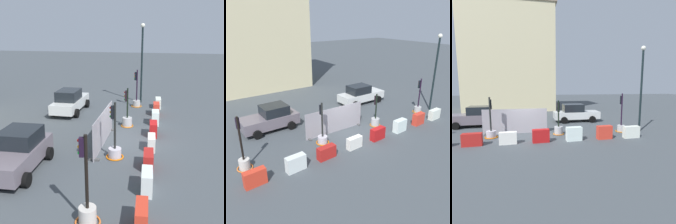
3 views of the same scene
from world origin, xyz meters
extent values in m
plane|color=#434A4F|center=(0.00, 0.00, 0.00)|extent=(120.00, 120.00, 0.00)
cylinder|color=beige|center=(-7.45, 0.40, 0.30)|extent=(0.59, 0.59, 0.59)
cylinder|color=black|center=(-7.45, 0.40, 1.86)|extent=(0.11, 0.11, 2.54)
cube|color=black|center=(-7.42, 0.53, 2.70)|extent=(0.19, 0.18, 0.63)
sphere|color=red|center=(-7.41, 0.63, 2.91)|extent=(0.11, 0.11, 0.11)
sphere|color=orange|center=(-7.41, 0.63, 2.70)|extent=(0.11, 0.11, 0.11)
sphere|color=green|center=(-7.41, 0.63, 2.50)|extent=(0.11, 0.11, 0.11)
torus|color=orange|center=(-7.45, 0.40, 0.03)|extent=(0.88, 0.88, 0.06)
cylinder|color=silver|center=(-2.38, 0.40, 0.24)|extent=(0.65, 0.65, 0.49)
cylinder|color=black|center=(-2.38, 0.40, 1.67)|extent=(0.11, 0.11, 2.36)
cube|color=black|center=(-2.37, 0.53, 2.34)|extent=(0.18, 0.16, 0.64)
sphere|color=red|center=(-2.36, 0.62, 2.56)|extent=(0.11, 0.11, 0.11)
sphere|color=orange|center=(-2.36, 0.62, 2.34)|extent=(0.11, 0.11, 0.11)
sphere|color=green|center=(-2.36, 0.62, 2.13)|extent=(0.11, 0.11, 0.11)
torus|color=orange|center=(-2.38, 0.40, 0.04)|extent=(0.89, 0.89, 0.07)
cylinder|color=#ABABAE|center=(2.41, 0.43, 0.29)|extent=(0.63, 0.63, 0.59)
cylinder|color=black|center=(2.41, 0.43, 1.57)|extent=(0.10, 0.10, 1.95)
cube|color=black|center=(2.42, 0.54, 2.03)|extent=(0.17, 0.14, 0.70)
sphere|color=red|center=(2.43, 0.62, 2.26)|extent=(0.10, 0.10, 0.10)
sphere|color=orange|center=(2.43, 0.62, 2.03)|extent=(0.10, 0.10, 0.10)
sphere|color=green|center=(2.43, 0.62, 1.79)|extent=(0.10, 0.10, 0.10)
torus|color=orange|center=(2.41, 0.43, 0.04)|extent=(0.82, 0.82, 0.07)
cylinder|color=#AEAEAF|center=(7.40, 0.34, 0.26)|extent=(0.61, 0.61, 0.51)
cylinder|color=black|center=(7.40, 0.34, 1.77)|extent=(0.10, 0.10, 2.51)
cube|color=black|center=(7.39, 0.46, 2.50)|extent=(0.17, 0.16, 0.66)
sphere|color=red|center=(7.37, 0.55, 2.72)|extent=(0.10, 0.10, 0.10)
sphere|color=orange|center=(7.37, 0.55, 2.50)|extent=(0.10, 0.10, 0.10)
sphere|color=green|center=(7.37, 0.55, 2.29)|extent=(0.10, 0.10, 0.10)
torus|color=orange|center=(7.40, 0.34, 0.04)|extent=(0.86, 0.86, 0.07)
cube|color=red|center=(-7.40, -1.36, 0.43)|extent=(1.13, 0.47, 0.86)
cube|color=silver|center=(-5.18, -1.38, 0.45)|extent=(1.14, 0.50, 0.89)
cube|color=#B41F1C|center=(-3.16, -1.31, 0.39)|extent=(1.17, 0.52, 0.77)
cube|color=white|center=(-1.06, -1.33, 0.38)|extent=(1.08, 0.45, 0.77)
cube|color=red|center=(0.98, -1.33, 0.42)|extent=(1.10, 0.50, 0.85)
cube|color=white|center=(3.16, -1.35, 0.46)|extent=(1.06, 0.53, 0.92)
cube|color=red|center=(5.30, -1.33, 0.45)|extent=(1.04, 0.50, 0.91)
cube|color=white|center=(7.26, -1.41, 0.41)|extent=(1.15, 0.49, 0.82)
cube|color=silver|center=(4.98, 5.17, 0.67)|extent=(4.55, 1.70, 0.70)
cube|color=black|center=(4.64, 5.17, 1.39)|extent=(2.00, 1.49, 0.75)
cylinder|color=black|center=(6.39, 6.07, 0.32)|extent=(0.65, 0.28, 0.65)
cylinder|color=black|center=(6.39, 4.27, 0.32)|extent=(0.65, 0.28, 0.65)
cylinder|color=black|center=(3.57, 6.07, 0.32)|extent=(0.65, 0.28, 0.65)
cylinder|color=black|center=(3.57, 4.26, 0.32)|extent=(0.65, 0.28, 0.65)
cube|color=slate|center=(-4.49, 4.47, 0.70)|extent=(4.20, 1.97, 0.79)
cube|color=black|center=(-4.04, 4.48, 1.45)|extent=(1.90, 1.68, 0.70)
cylinder|color=black|center=(-5.74, 3.45, 0.31)|extent=(0.63, 0.30, 0.62)
cylinder|color=black|center=(-3.17, 3.53, 0.31)|extent=(0.63, 0.30, 0.62)
cylinder|color=black|center=(-3.23, 5.49, 0.31)|extent=(0.63, 0.30, 0.62)
cylinder|color=black|center=(8.84, 0.13, 3.12)|extent=(0.16, 0.16, 6.25)
sphere|color=silver|center=(8.84, 0.13, 6.40)|extent=(0.36, 0.36, 0.36)
cube|color=#9A959D|center=(-0.75, 1.32, 0.94)|extent=(4.77, 0.04, 1.88)
cube|color=#4C4C4C|center=(-2.90, 1.32, 0.05)|extent=(0.16, 0.50, 0.10)
cube|color=#4C4C4C|center=(1.39, 1.32, 0.05)|extent=(0.16, 0.50, 0.10)
camera|label=1|loc=(-15.17, -1.88, 6.22)|focal=45.70mm
camera|label=2|loc=(-9.72, -11.84, 7.89)|focal=38.74mm
camera|label=3|loc=(0.27, -13.17, 3.63)|focal=30.22mm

